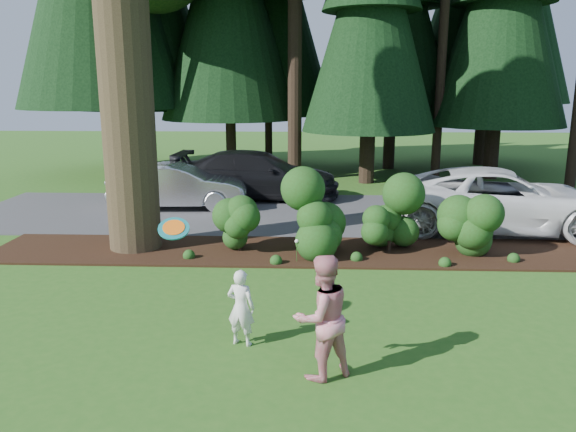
{
  "coord_description": "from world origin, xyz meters",
  "views": [
    {
      "loc": [
        -0.29,
        -9.77,
        3.93
      ],
      "look_at": [
        -0.76,
        1.54,
        1.3
      ],
      "focal_mm": 35.0,
      "sensor_mm": 36.0,
      "label": 1
    }
  ],
  "objects_px": {
    "car_silver_wagon": "(179,186)",
    "frisbee": "(174,228)",
    "child": "(241,307)",
    "car_dark_suv": "(257,175)",
    "car_white_suv": "(500,200)",
    "adult": "(322,317)"
  },
  "relations": [
    {
      "from": "car_dark_suv",
      "to": "frisbee",
      "type": "relative_size",
      "value": 11.57
    },
    {
      "from": "car_silver_wagon",
      "to": "adult",
      "type": "distance_m",
      "value": 11.6
    },
    {
      "from": "car_white_suv",
      "to": "child",
      "type": "height_order",
      "value": "car_white_suv"
    },
    {
      "from": "frisbee",
      "to": "car_dark_suv",
      "type": "bearing_deg",
      "value": 89.18
    },
    {
      "from": "car_dark_suv",
      "to": "car_silver_wagon",
      "type": "bearing_deg",
      "value": 128.45
    },
    {
      "from": "car_dark_suv",
      "to": "child",
      "type": "xyz_separation_m",
      "value": [
        0.84,
        -11.53,
        -0.26
      ]
    },
    {
      "from": "adult",
      "to": "frisbee",
      "type": "bearing_deg",
      "value": -55.23
    },
    {
      "from": "car_silver_wagon",
      "to": "child",
      "type": "distance_m",
      "value": 10.29
    },
    {
      "from": "frisbee",
      "to": "adult",
      "type": "bearing_deg",
      "value": -24.53
    },
    {
      "from": "car_silver_wagon",
      "to": "adult",
      "type": "xyz_separation_m",
      "value": [
        4.47,
        -10.71,
        0.13
      ]
    },
    {
      "from": "car_silver_wagon",
      "to": "frisbee",
      "type": "bearing_deg",
      "value": -170.62
    },
    {
      "from": "car_white_suv",
      "to": "car_silver_wagon",
      "type": "bearing_deg",
      "value": 82.16
    },
    {
      "from": "child",
      "to": "frisbee",
      "type": "height_order",
      "value": "frisbee"
    },
    {
      "from": "adult",
      "to": "car_dark_suv",
      "type": "bearing_deg",
      "value": -111.28
    },
    {
      "from": "child",
      "to": "frisbee",
      "type": "xyz_separation_m",
      "value": [
        -1.01,
        0.08,
        1.23
      ]
    },
    {
      "from": "car_dark_suv",
      "to": "frisbee",
      "type": "height_order",
      "value": "frisbee"
    },
    {
      "from": "car_white_suv",
      "to": "adult",
      "type": "distance_m",
      "value": 9.59
    },
    {
      "from": "car_dark_suv",
      "to": "frisbee",
      "type": "xyz_separation_m",
      "value": [
        -0.16,
        -11.45,
        0.97
      ]
    },
    {
      "from": "adult",
      "to": "child",
      "type": "bearing_deg",
      "value": -68.15
    },
    {
      "from": "adult",
      "to": "frisbee",
      "type": "xyz_separation_m",
      "value": [
        -2.23,
        1.02,
        0.96
      ]
    },
    {
      "from": "frisbee",
      "to": "child",
      "type": "bearing_deg",
      "value": -4.55
    },
    {
      "from": "car_silver_wagon",
      "to": "frisbee",
      "type": "relative_size",
      "value": 8.78
    }
  ]
}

